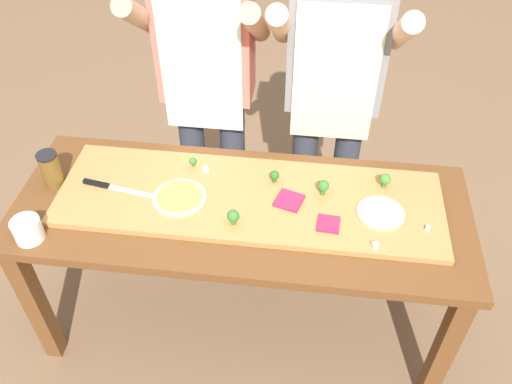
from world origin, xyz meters
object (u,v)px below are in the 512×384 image
object	(u,v)px
cheese_crumble_c	(375,245)
broccoli_floret_front_mid	(193,161)
pizza_slice_far_right	(328,224)
broccoli_floret_back_mid	(233,217)
broccoli_floret_center_right	(323,186)
cook_right	(334,84)
chefs_knife	(109,187)
flour_cup	(28,231)
pizza_whole_pesto_green	(179,197)
broccoli_floret_front_left	(385,180)
cheese_crumble_a	(428,228)
sauce_jar	(51,169)
pizza_whole_cheese_artichoke	(381,212)
broccoli_floret_back_left	(275,176)
pizza_slice_near_right	(289,200)
prep_table	(242,225)
cook_left	(207,75)
cheese_crumble_b	(206,170)

from	to	relation	value
cheese_crumble_c	broccoli_floret_front_mid	bearing A→B (deg)	154.01
pizza_slice_far_right	broccoli_floret_back_mid	distance (m)	0.35
broccoli_floret_center_right	cook_right	xyz separation A→B (m)	(0.01, 0.46, 0.17)
broccoli_floret_back_mid	chefs_knife	bearing A→B (deg)	165.87
flour_cup	pizza_whole_pesto_green	bearing A→B (deg)	26.09
broccoli_floret_front_left	cook_right	world-z (taller)	cook_right
broccoli_floret_front_mid	cheese_crumble_a	bearing A→B (deg)	-14.92
broccoli_floret_back_mid	sauce_jar	bearing A→B (deg)	168.67
pizza_whole_cheese_artichoke	broccoli_floret_back_left	distance (m)	0.44
pizza_whole_cheese_artichoke	flour_cup	bearing A→B (deg)	-168.32
pizza_slice_near_right	prep_table	bearing A→B (deg)	-172.66
pizza_whole_cheese_artichoke	cook_right	size ratio (longest dim) A/B	0.11
prep_table	cheese_crumble_a	world-z (taller)	cheese_crumble_a
broccoli_floret_front_left	broccoli_floret_center_right	size ratio (longest dim) A/B	0.94
pizza_whole_cheese_artichoke	broccoli_floret_back_left	bearing A→B (deg)	163.17
broccoli_floret_back_mid	sauce_jar	distance (m)	0.77
flour_cup	pizza_slice_near_right	bearing A→B (deg)	16.94
broccoli_floret_back_mid	cook_left	distance (m)	0.72
chefs_knife	sauce_jar	xyz separation A→B (m)	(-0.24, 0.02, 0.05)
broccoli_floret_back_left	cheese_crumble_b	size ratio (longest dim) A/B	2.59
pizza_whole_cheese_artichoke	flour_cup	world-z (taller)	flour_cup
prep_table	cook_right	bearing A→B (deg)	59.32
prep_table	chefs_knife	size ratio (longest dim) A/B	5.67
cook_left	cheese_crumble_b	bearing A→B (deg)	-81.83
pizza_slice_near_right	pizza_slice_far_right	bearing A→B (deg)	-34.37
chefs_knife	cook_right	xyz separation A→B (m)	(0.86, 0.53, 0.21)
pizza_whole_pesto_green	cheese_crumble_b	distance (m)	0.18
flour_cup	cook_right	bearing A→B (deg)	37.04
broccoli_floret_back_left	broccoli_floret_back_mid	bearing A→B (deg)	-117.17
pizza_whole_pesto_green	cheese_crumble_b	xyz separation A→B (m)	(0.07, 0.17, 0.00)
chefs_knife	pizza_whole_cheese_artichoke	size ratio (longest dim) A/B	1.73
cook_right	pizza_whole_cheese_artichoke	bearing A→B (deg)	-69.02
pizza_slice_near_right	sauce_jar	distance (m)	0.95
broccoli_floret_front_left	broccoli_floret_back_mid	xyz separation A→B (m)	(-0.56, -0.27, -0.00)
broccoli_floret_front_left	cheese_crumble_c	size ratio (longest dim) A/B	3.05
broccoli_floret_front_mid	broccoli_floret_front_left	bearing A→B (deg)	-2.32
chefs_knife	broccoli_floret_front_mid	distance (m)	0.35
broccoli_floret_back_mid	cook_left	world-z (taller)	cook_left
pizza_slice_near_right	broccoli_floret_back_mid	xyz separation A→B (m)	(-0.20, -0.14, 0.03)
pizza_slice_near_right	cheese_crumble_b	size ratio (longest dim) A/B	4.72
prep_table	cook_right	distance (m)	0.72
cheese_crumble_c	broccoli_floret_front_left	bearing A→B (deg)	81.82
cheese_crumble_b	cheese_crumble_c	bearing A→B (deg)	-25.89
broccoli_floret_center_right	sauce_jar	size ratio (longest dim) A/B	0.43
cheese_crumble_c	broccoli_floret_back_mid	bearing A→B (deg)	174.26
broccoli_floret_front_left	cheese_crumble_c	distance (m)	0.33
broccoli_floret_front_left	cook_right	size ratio (longest dim) A/B	0.04
broccoli_floret_front_mid	cheese_crumble_b	xyz separation A→B (m)	(0.06, -0.03, -0.01)
cook_left	cheese_crumble_c	bearing A→B (deg)	-44.46
pizza_slice_far_right	cook_right	bearing A→B (deg)	91.29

